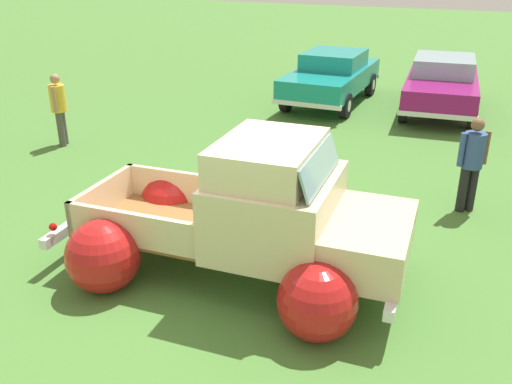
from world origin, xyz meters
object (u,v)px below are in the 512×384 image
(show_car_1, at_px, (442,82))
(spectator_0, at_px, (472,160))
(vintage_pickup_truck, at_px, (256,224))
(show_car_0, at_px, (332,75))
(spectator_1, at_px, (59,106))

(show_car_1, xyz_separation_m, spectator_0, (1.28, -6.43, 0.12))
(show_car_1, bearing_deg, vintage_pickup_truck, -11.92)
(show_car_0, bearing_deg, spectator_0, 34.69)
(vintage_pickup_truck, xyz_separation_m, show_car_0, (-1.89, 9.31, 0.02))
(vintage_pickup_truck, distance_m, show_car_1, 9.78)
(show_car_1, distance_m, spectator_1, 9.80)
(show_car_1, bearing_deg, show_car_0, -87.65)
(show_car_0, xyz_separation_m, show_car_1, (2.95, 0.42, 0.00))
(spectator_0, bearing_deg, show_car_1, 153.51)
(vintage_pickup_truck, relative_size, spectator_0, 2.97)
(show_car_1, height_order, spectator_0, spectator_0)
(show_car_1, height_order, spectator_1, spectator_1)
(show_car_0, bearing_deg, spectator_1, -35.51)
(show_car_0, bearing_deg, vintage_pickup_truck, 11.01)
(vintage_pickup_truck, relative_size, spectator_1, 2.97)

